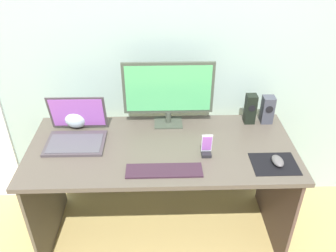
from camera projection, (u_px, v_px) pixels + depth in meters
The scene contains 12 objects.
ground_plane at pixel (163, 231), 2.46m from camera, with size 8.00×8.00×0.00m, color tan.
wall_back at pixel (160, 38), 2.15m from camera, with size 6.00×0.04×2.50m, color #97B3A7.
desk at pixel (162, 166), 2.14m from camera, with size 1.57×0.69×0.74m.
monitor at pixel (168, 91), 2.15m from camera, with size 0.56×0.14×0.42m.
speaker_right at pixel (267, 110), 2.24m from camera, with size 0.07×0.08×0.18m.
speaker_near_monitor at pixel (250, 109), 2.24m from camera, with size 0.07×0.07×0.20m.
laptop at pixel (76, 133), 2.09m from camera, with size 0.35×0.30×0.25m.
fishbowl at pixel (76, 115), 2.21m from camera, with size 0.16×0.16×0.16m, color silver.
keyboard_external at pixel (164, 171), 1.87m from camera, with size 0.41×0.11×0.01m, color #2F1B28.
mousepad at pixel (274, 164), 1.92m from camera, with size 0.25×0.20×0.00m, color black.
mouse at pixel (278, 161), 1.91m from camera, with size 0.06×0.10×0.04m, color #514F4E.
phone_in_dock at pixel (207, 148), 1.96m from camera, with size 0.06×0.05×0.14m.
Camera 1 is at (-0.01, -1.66, 1.96)m, focal length 37.34 mm.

